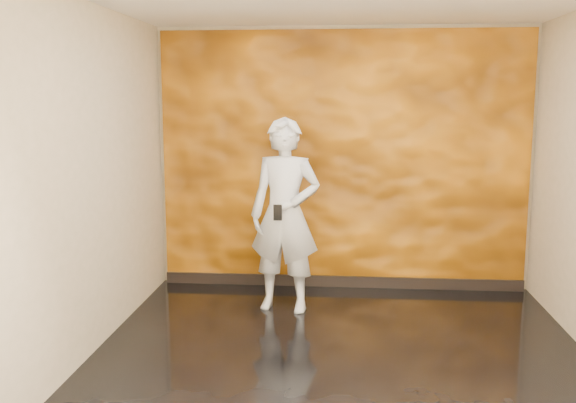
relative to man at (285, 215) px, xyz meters
The scene contains 5 objects.
room 1.34m from the man, 64.23° to the right, with size 4.02×4.02×2.81m.
feature_wall 1.09m from the man, 56.62° to the left, with size 3.90×0.06×2.75m, color orange.
baseboard 1.30m from the man, 55.31° to the left, with size 3.90×0.04×0.12m, color black.
man is the anchor object (origin of this frame).
phone 0.26m from the man, 100.51° to the right, with size 0.08×0.02×0.15m, color black.
Camera 1 is at (0.01, -4.91, 2.04)m, focal length 40.00 mm.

